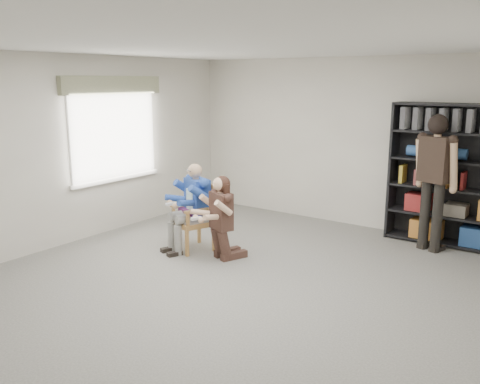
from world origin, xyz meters
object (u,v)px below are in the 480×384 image
Objects in this scene: armchair at (193,217)px; standing_man at (434,185)px; kneeling_woman at (219,219)px; bookshelf at (452,176)px; seated_man at (193,207)px.

armchair is 0.51× the size of standing_man.
armchair is at bearing -170.00° from kneeling_woman.
standing_man reaches higher than kneeling_woman.
kneeling_woman reaches higher than armchair.
armchair is at bearing -126.68° from standing_man.
bookshelf reaches higher than kneeling_woman.
kneeling_woman is at bearing -133.72° from bookshelf.
kneeling_woman is at bearing 10.00° from seated_man.
bookshelf is 0.44m from standing_man.
kneeling_woman is 3.47m from bookshelf.
armchair is 0.77× the size of seated_man.
armchair is 3.46m from standing_man.
kneeling_woman is 3.08m from standing_man.
kneeling_woman is at bearing -118.57° from standing_man.
bookshelf reaches higher than standing_man.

